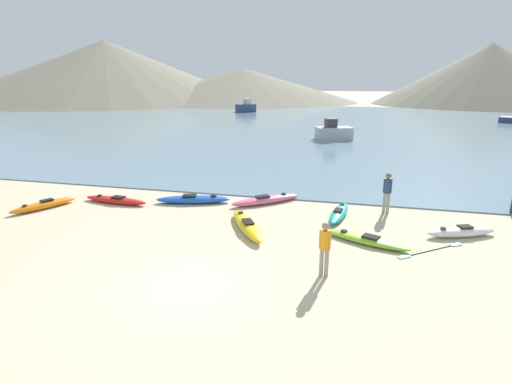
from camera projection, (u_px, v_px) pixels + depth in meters
The scene contains 18 objects.
ground_plane at pixel (187, 286), 10.95m from camera, with size 400.00×400.00×0.00m, color #C6B793.
bay_water at pixel (323, 123), 51.84m from camera, with size 160.00×70.00×0.06m, color slate.
far_hill_left at pixel (106, 71), 105.83m from camera, with size 79.10×79.10×15.45m, color gray.
far_hill_midleft at pixel (243, 85), 103.41m from camera, with size 58.77×58.77×8.37m, color gray.
far_hill_midright at pixel (489, 74), 88.80m from camera, with size 49.97×49.97×13.33m, color gray.
kayak_on_sand_0 at pixel (116, 200), 18.33m from camera, with size 3.28×0.92×0.33m.
kayak_on_sand_1 at pixel (193, 199), 18.35m from camera, with size 3.48×1.68×0.39m.
kayak_on_sand_2 at pixel (461, 232), 14.43m from camera, with size 2.67×1.59×0.39m.
kayak_on_sand_3 at pixel (247, 225), 15.08m from camera, with size 2.31×3.38×0.40m.
kayak_on_sand_4 at pixel (266, 200), 18.28m from camera, with size 3.05×2.75×0.38m.
kayak_on_sand_5 at pixel (339, 213), 16.53m from camera, with size 0.96×2.88×0.34m.
kayak_on_sand_6 at pixel (366, 240), 13.84m from camera, with size 3.09×1.82×0.29m.
kayak_on_sand_7 at pixel (44, 205), 17.54m from camera, with size 1.72×2.82×0.38m.
person_near_foreground at pixel (325, 246), 11.28m from camera, with size 0.33×0.29×1.64m.
person_near_waterline at pixel (387, 190), 16.72m from camera, with size 0.35×0.31×1.75m.
moored_boat_0 at pixel (246, 107), 69.40m from camera, with size 3.44×3.66×2.25m.
moored_boat_2 at pixel (333, 132), 37.39m from camera, with size 3.65×2.81×1.95m.
loose_paddle at pixel (431, 250), 13.22m from camera, with size 2.29×1.87×0.03m.
Camera 1 is at (4.21, -9.09, 5.47)m, focal length 28.00 mm.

